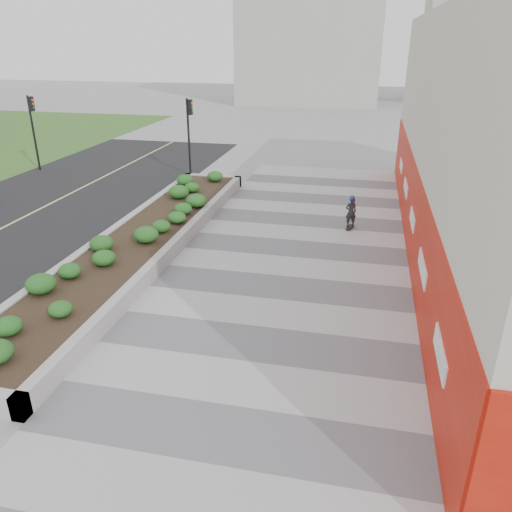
# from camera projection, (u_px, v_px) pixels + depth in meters

# --- Properties ---
(ground) EXTENTS (160.00, 160.00, 0.00)m
(ground) POSITION_uv_depth(u_px,v_px,m) (242.00, 388.00, 10.97)
(ground) COLOR gray
(ground) RESTS_ON ground
(walkway) EXTENTS (8.00, 36.00, 0.01)m
(walkway) POSITION_uv_depth(u_px,v_px,m) (269.00, 320.00, 13.66)
(walkway) COLOR #A8A8AD
(walkway) RESTS_ON ground
(planter) EXTENTS (3.00, 18.00, 0.90)m
(planter) POSITION_uv_depth(u_px,v_px,m) (142.00, 238.00, 18.16)
(planter) COLOR #9E9EA0
(planter) RESTS_ON ground
(traffic_signal_near) EXTENTS (0.33, 0.28, 4.20)m
(traffic_signal_near) POSITION_uv_depth(u_px,v_px,m) (189.00, 126.00, 26.97)
(traffic_signal_near) COLOR black
(traffic_signal_near) RESTS_ON ground
(traffic_signal_far) EXTENTS (0.33, 0.28, 4.20)m
(traffic_signal_far) POSITION_uv_depth(u_px,v_px,m) (33.00, 122.00, 28.33)
(traffic_signal_far) COLOR black
(traffic_signal_far) RESTS_ON ground
(distant_bldg_north_l) EXTENTS (16.00, 12.00, 20.00)m
(distant_bldg_north_l) POSITION_uv_depth(u_px,v_px,m) (313.00, 12.00, 57.24)
(distant_bldg_north_l) COLOR #ADAAA3
(distant_bldg_north_l) RESTS_ON ground
(manhole_cover) EXTENTS (0.44, 0.44, 0.01)m
(manhole_cover) POSITION_uv_depth(u_px,v_px,m) (287.00, 322.00, 13.56)
(manhole_cover) COLOR #595654
(manhole_cover) RESTS_ON ground
(skateboarder) EXTENTS (0.54, 0.75, 1.40)m
(skateboarder) POSITION_uv_depth(u_px,v_px,m) (351.00, 212.00, 19.98)
(skateboarder) COLOR beige
(skateboarder) RESTS_ON ground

